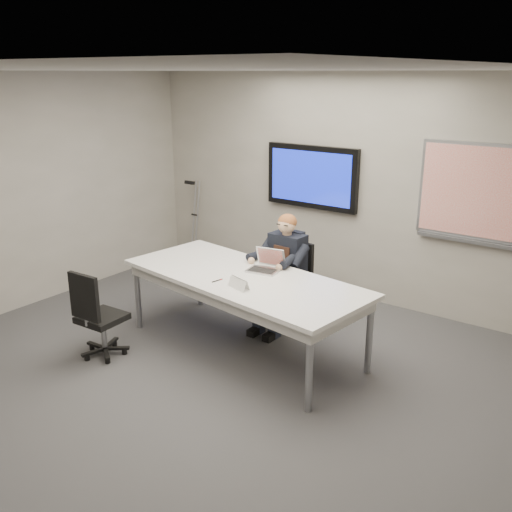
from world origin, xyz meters
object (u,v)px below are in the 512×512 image
Objects in this scene: office_chair_far at (290,297)px; office_chair_near at (100,330)px; seated_person at (279,284)px; conference_table at (244,284)px; laptop at (266,265)px.

office_chair_near is at bearing -110.88° from office_chair_far.
office_chair_far is 1.00× the size of office_chair_near.
office_chair_near is at bearing -120.40° from seated_person.
conference_table is 0.97m from office_chair_far.
laptop is at bearing -134.77° from office_chair_near.
laptop is at bearing 81.98° from conference_table.
seated_person is at bearing -126.33° from office_chair_near.
seated_person reaches higher than laptop.
conference_table is 1.53m from office_chair_near.
conference_table is at bearing -115.00° from laptop.
laptop is (1.15, 1.29, 0.57)m from office_chair_near.
seated_person reaches higher than conference_table.
seated_person is 3.71× the size of laptop.
laptop reaches higher than office_chair_far.
conference_table is 0.33m from laptop.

